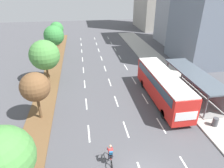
% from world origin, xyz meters
% --- Properties ---
extents(median_strip, '(2.60, 52.00, 0.12)m').
position_xyz_m(median_strip, '(-8.30, 20.00, 0.06)').
color(median_strip, brown).
rests_on(median_strip, ground).
extents(sidewalk_right, '(4.50, 52.00, 0.15)m').
position_xyz_m(sidewalk_right, '(9.25, 20.00, 0.07)').
color(sidewalk_right, '#ADAAA3').
rests_on(sidewalk_right, ground).
extents(lane_divider_left, '(0.14, 48.02, 0.01)m').
position_xyz_m(lane_divider_left, '(-3.50, 18.51, 0.00)').
color(lane_divider_left, white).
rests_on(lane_divider_left, ground).
extents(lane_divider_center, '(0.14, 48.02, 0.01)m').
position_xyz_m(lane_divider_center, '(0.00, 18.51, 0.00)').
color(lane_divider_center, white).
rests_on(lane_divider_center, ground).
extents(lane_divider_right, '(0.14, 48.02, 0.01)m').
position_xyz_m(lane_divider_right, '(3.50, 18.51, 0.00)').
color(lane_divider_right, white).
rests_on(lane_divider_right, ground).
extents(bus_shelter, '(2.90, 10.24, 2.86)m').
position_xyz_m(bus_shelter, '(9.53, 10.72, 1.87)').
color(bus_shelter, gray).
rests_on(bus_shelter, sidewalk_right).
extents(bus, '(2.54, 11.29, 3.37)m').
position_xyz_m(bus, '(5.25, 10.38, 2.07)').
color(bus, red).
rests_on(bus, ground).
extents(cyclist, '(0.46, 1.82, 1.71)m').
position_xyz_m(cyclist, '(-2.05, 2.22, 0.79)').
color(cyclist, black).
rests_on(cyclist, ground).
extents(median_tree_nearest, '(3.55, 3.55, 5.62)m').
position_xyz_m(median_tree_nearest, '(-8.26, 0.03, 3.95)').
color(median_tree_nearest, brown).
rests_on(median_tree_nearest, median_strip).
extents(median_tree_second, '(2.82, 2.82, 4.92)m').
position_xyz_m(median_tree_second, '(-8.18, 8.92, 3.61)').
color(median_tree_second, brown).
rests_on(median_tree_second, median_strip).
extents(median_tree_third, '(4.02, 4.02, 5.72)m').
position_xyz_m(median_tree_third, '(-8.51, 17.82, 3.82)').
color(median_tree_third, brown).
rests_on(median_tree_third, median_strip).
extents(median_tree_fourth, '(3.44, 3.44, 5.98)m').
position_xyz_m(median_tree_fourth, '(-8.09, 26.72, 4.36)').
color(median_tree_fourth, brown).
rests_on(median_tree_fourth, median_strip).
extents(median_tree_fifth, '(2.87, 2.87, 5.15)m').
position_xyz_m(median_tree_fifth, '(-8.45, 35.61, 3.81)').
color(median_tree_fifth, brown).
rests_on(median_tree_fifth, median_strip).
extents(trash_bin, '(0.52, 0.52, 0.85)m').
position_xyz_m(trash_bin, '(8.45, 4.83, 0.57)').
color(trash_bin, '#4C4C51').
rests_on(trash_bin, sidewalk_right).
extents(building_near_right, '(10.32, 10.39, 15.66)m').
position_xyz_m(building_near_right, '(17.84, 21.96, 7.83)').
color(building_near_right, slate).
rests_on(building_near_right, ground).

